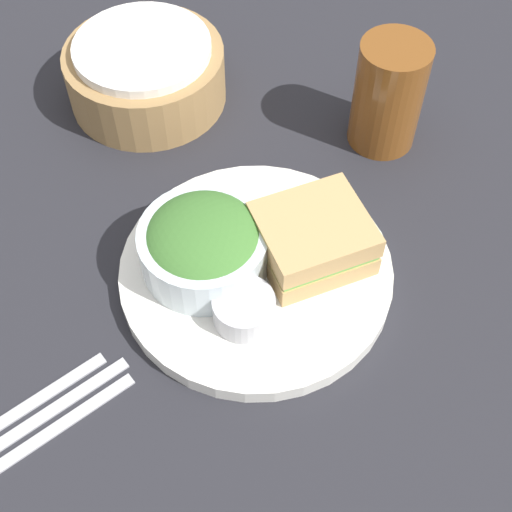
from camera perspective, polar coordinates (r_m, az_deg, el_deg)
The scene contains 11 objects.
ground_plane at distance 0.75m, azimuth -0.00°, elevation -1.74°, with size 4.00×4.00×0.00m, color #232328.
plate at distance 0.75m, azimuth -0.00°, elevation -1.32°, with size 0.28×0.28×0.02m, color white.
sandwich at distance 0.73m, azimuth 4.57°, elevation 1.41°, with size 0.12×0.11×0.06m.
salad_bowl at distance 0.72m, azimuth -4.20°, elevation 0.95°, with size 0.13×0.13×0.06m.
dressing_cup at distance 0.69m, azimuth -0.98°, elevation -4.28°, with size 0.06×0.06×0.03m, color #B7B7BC.
orange_wedge at distance 0.77m, azimuth -3.24°, elevation 4.42°, with size 0.04×0.04×0.04m, color orange.
drink_glass at distance 0.85m, azimuth 10.53°, elevation 12.55°, with size 0.08×0.08×0.14m, color brown.
bread_basket at distance 0.92m, azimuth -8.81°, elevation 14.31°, with size 0.20×0.20×0.08m.
fork at distance 0.70m, azimuth -16.83°, elevation -13.77°, with size 0.20×0.01×0.01m, color #B2B2B7.
knife at distance 0.71m, azimuth -17.52°, elevation -12.65°, with size 0.20×0.01×0.01m, color #B2B2B7.
spoon at distance 0.72m, azimuth -18.18°, elevation -11.55°, with size 0.18×0.01×0.01m, color #B2B2B7.
Camera 1 is at (-0.21, -0.36, 0.63)m, focal length 50.00 mm.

